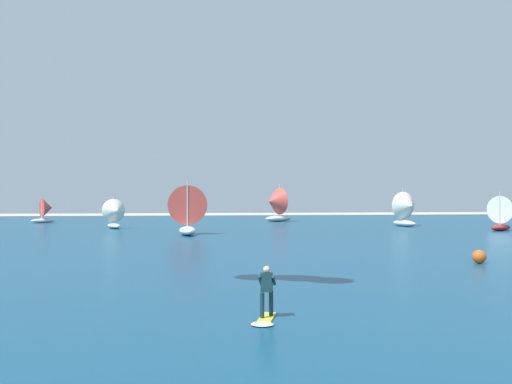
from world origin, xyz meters
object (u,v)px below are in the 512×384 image
Objects in this scene: sailboat_outermost at (187,209)px; sailboat_far_right at (46,210)px; sailboat_trailing at (115,213)px; marker_buoy at (479,257)px; sailboat_near_shore at (503,213)px; sailboat_far_left at (275,204)px; kitesurfer at (266,301)px; sailboat_mid_right at (407,209)px.

sailboat_outermost is 30.45m from sailboat_far_right.
sailboat_outermost is 1.42× the size of sailboat_trailing.
sailboat_far_right is (-19.76, 23.16, -0.72)m from sailboat_outermost.
sailboat_far_right is at bearing 128.30° from marker_buoy.
sailboat_outermost reaches higher than marker_buoy.
sailboat_far_left is (-22.02, 20.69, 0.54)m from sailboat_near_shore.
sailboat_far_left is 24.25m from sailboat_trailing.
kitesurfer is 0.38× the size of sailboat_outermost.
sailboat_trailing reaches higher than sailboat_far_right.
sailboat_near_shore is 1.10× the size of sailboat_far_right.
sailboat_near_shore is 30.91m from marker_buoy.
sailboat_near_shore reaches higher than sailboat_trailing.
sailboat_near_shore is at bearing -43.22° from sailboat_far_left.
sailboat_trailing reaches higher than kitesurfer.
sailboat_outermost is at bearing 95.69° from kitesurfer.
marker_buoy is at bearing 42.56° from kitesurfer.
sailboat_far_right is 59.66m from marker_buoy.
sailboat_near_shore is at bearing -9.47° from sailboat_trailing.
sailboat_near_shore is 10.91m from sailboat_mid_right.
sailboat_outermost reaches higher than sailboat_far_left.
sailboat_trailing is (-34.36, -0.75, -0.42)m from sailboat_mid_right.
sailboat_outermost reaches higher than sailboat_near_shore.
sailboat_near_shore is 0.78× the size of sailboat_far_left.
sailboat_far_left is 1.41× the size of sailboat_trailing.
sailboat_far_left reaches higher than sailboat_trailing.
sailboat_trailing is at bearing 131.42° from sailboat_outermost.
sailboat_outermost is at bearing -49.53° from sailboat_far_right.
kitesurfer is 0.54× the size of sailboat_far_right.
sailboat_far_right is 17.80m from sailboat_trailing.
marker_buoy is (17.21, -23.65, -2.07)m from sailboat_outermost.
sailboat_far_right is (-31.40, -0.00, -0.72)m from sailboat_far_left.
sailboat_near_shore reaches higher than sailboat_far_right.
sailboat_mid_right is at bearing 64.24° from kitesurfer.
sailboat_outermost is at bearing -175.79° from sailboat_near_shore.
sailboat_far_right is (-23.36, 59.31, 1.13)m from kitesurfer.
sailboat_trailing is (11.39, -13.67, 0.00)m from sailboat_far_right.
sailboat_far_left is 19.32m from sailboat_mid_right.
sailboat_outermost is at bearing -48.58° from sailboat_trailing.
sailboat_far_left is (8.04, 59.31, 1.85)m from kitesurfer.
kitesurfer is 63.75m from sailboat_far_right.
marker_buoy is (5.57, -46.81, -2.06)m from sailboat_far_left.
sailboat_far_left is 6.92× the size of marker_buoy.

